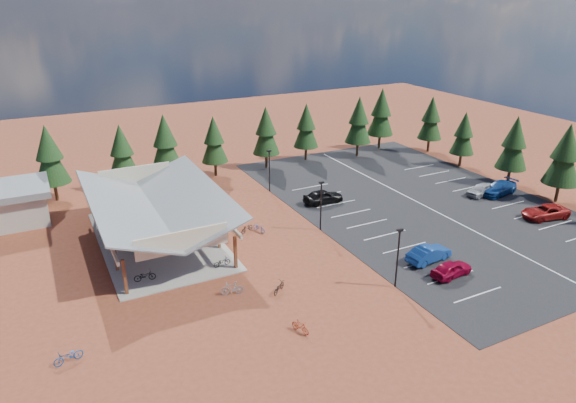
{
  "coord_description": "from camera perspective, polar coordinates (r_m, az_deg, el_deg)",
  "views": [
    {
      "loc": [
        -18.97,
        -38.02,
        22.09
      ],
      "look_at": [
        2.78,
        4.78,
        2.47
      ],
      "focal_mm": 32.0,
      "sensor_mm": 36.0,
      "label": 1
    }
  ],
  "objects": [
    {
      "name": "ground",
      "position": [
        47.89,
        -0.37,
        -5.24
      ],
      "size": [
        140.0,
        140.0,
        0.0
      ],
      "primitive_type": "plane",
      "color": "brown",
      "rests_on": "ground"
    },
    {
      "name": "asphalt_lot",
      "position": [
        59.78,
        14.36,
        -0.16
      ],
      "size": [
        27.0,
        44.0,
        0.04
      ],
      "primitive_type": "cube",
      "color": "black",
      "rests_on": "ground"
    },
    {
      "name": "concrete_pad",
      "position": [
        50.92,
        -14.13,
        -4.14
      ],
      "size": [
        10.6,
        18.6,
        0.1
      ],
      "primitive_type": "cube",
      "color": "gray",
      "rests_on": "ground"
    },
    {
      "name": "bike_pavilion",
      "position": [
        49.41,
        -14.53,
        -0.21
      ],
      "size": [
        11.65,
        19.4,
        4.97
      ],
      "color": "brown",
      "rests_on": "concrete_pad"
    },
    {
      "name": "lamp_post_0",
      "position": [
        41.53,
        12.12,
        -5.71
      ],
      "size": [
        0.5,
        0.25,
        5.14
      ],
      "color": "black",
      "rests_on": "ground"
    },
    {
      "name": "lamp_post_1",
      "position": [
        50.41,
        3.69,
        -0.09
      ],
      "size": [
        0.5,
        0.25,
        5.14
      ],
      "color": "black",
      "rests_on": "ground"
    },
    {
      "name": "lamp_post_2",
      "position": [
        60.38,
        -2.09,
        3.77
      ],
      "size": [
        0.5,
        0.25,
        5.14
      ],
      "color": "black",
      "rests_on": "ground"
    },
    {
      "name": "trash_bin_0",
      "position": [
        49.85,
        -7.01,
        -3.68
      ],
      "size": [
        0.6,
        0.6,
        0.9
      ],
      "primitive_type": "cylinder",
      "color": "#4F341C",
      "rests_on": "ground"
    },
    {
      "name": "trash_bin_1",
      "position": [
        51.9,
        -6.19,
        -2.55
      ],
      "size": [
        0.6,
        0.6,
        0.9
      ],
      "primitive_type": "cylinder",
      "color": "#4F341C",
      "rests_on": "ground"
    },
    {
      "name": "pine_1",
      "position": [
        62.87,
        -25.0,
        4.71
      ],
      "size": [
        3.78,
        3.78,
        8.82
      ],
      "color": "#382314",
      "rests_on": "ground"
    },
    {
      "name": "pine_2",
      "position": [
        62.91,
        -17.99,
        5.36
      ],
      "size": [
        3.5,
        3.5,
        8.16
      ],
      "color": "#382314",
      "rests_on": "ground"
    },
    {
      "name": "pine_3",
      "position": [
        63.95,
        -13.5,
        6.45
      ],
      "size": [
        3.77,
        3.77,
        8.77
      ],
      "color": "#382314",
      "rests_on": "ground"
    },
    {
      "name": "pine_4",
      "position": [
        66.0,
        -8.23,
        6.81
      ],
      "size": [
        3.36,
        3.36,
        7.84
      ],
      "color": "#382314",
      "rests_on": "ground"
    },
    {
      "name": "pine_5",
      "position": [
        68.36,
        -2.47,
        7.86
      ],
      "size": [
        3.61,
        3.61,
        8.42
      ],
      "color": "#382314",
      "rests_on": "ground"
    },
    {
      "name": "pine_6",
      "position": [
        71.83,
        2.03,
        8.4
      ],
      "size": [
        3.46,
        3.46,
        8.07
      ],
      "color": "#382314",
      "rests_on": "ground"
    },
    {
      "name": "pine_7",
      "position": [
        74.15,
        7.87,
        8.95
      ],
      "size": [
        3.73,
        3.73,
        8.69
      ],
      "color": "#382314",
      "rests_on": "ground"
    },
    {
      "name": "pine_8",
      "position": [
        78.46,
        10.32,
        9.74
      ],
      "size": [
        3.92,
        3.92,
        9.14
      ],
      "color": "#382314",
      "rests_on": "ground"
    },
    {
      "name": "pine_10",
      "position": [
        64.28,
        28.43,
        4.61
      ],
      "size": [
        3.9,
        3.9,
        9.09
      ],
      "color": "#382314",
      "rests_on": "ground"
    },
    {
      "name": "pine_11",
      "position": [
        67.87,
        23.84,
        5.96
      ],
      "size": [
        3.69,
        3.69,
        8.6
      ],
      "color": "#382314",
      "rests_on": "ground"
    },
    {
      "name": "pine_12",
      "position": [
        73.08,
        18.95,
        7.18
      ],
      "size": [
        3.23,
        3.23,
        7.53
      ],
      "color": "#382314",
      "rests_on": "ground"
    },
    {
      "name": "pine_13",
      "position": [
        78.69,
        15.62,
        8.91
      ],
      "size": [
        3.54,
        3.54,
        8.24
      ],
      "color": "#382314",
      "rests_on": "ground"
    },
    {
      "name": "bike_0",
      "position": [
        44.03,
        -15.63,
        -7.95
      ],
      "size": [
        1.83,
        0.85,
        0.92
      ],
      "primitive_type": "imported",
      "rotation": [
        0.0,
        0.0,
        1.43
      ],
      "color": "black",
      "rests_on": "concrete_pad"
    },
    {
      "name": "bike_1",
      "position": [
        49.55,
        -15.81,
        -4.31
      ],
      "size": [
        1.9,
        0.72,
        1.11
      ],
      "primitive_type": "imported",
      "rotation": [
        0.0,
        0.0,
        1.68
      ],
      "color": "#91959A",
      "rests_on": "concrete_pad"
    },
    {
      "name": "bike_2",
      "position": [
        52.98,
        -16.12,
        -2.64
      ],
      "size": [
        1.91,
        0.73,
        0.99
      ],
      "primitive_type": "imported",
      "rotation": [
        0.0,
        0.0,
        1.53
      ],
      "color": "#104995",
      "rests_on": "concrete_pad"
    },
    {
      "name": "bike_3",
      "position": [
        57.29,
        -18.87,
        -1.08
      ],
      "size": [
        1.62,
        0.6,
        0.95
      ],
      "primitive_type": "imported",
      "rotation": [
        0.0,
        0.0,
        1.67
      ],
      "color": "maroon",
      "rests_on": "concrete_pad"
    },
    {
      "name": "bike_4",
      "position": [
        44.93,
        -7.36,
        -6.68
      ],
      "size": [
        1.6,
        0.68,
        0.82
      ],
      "primitive_type": "imported",
      "rotation": [
        0.0,
        0.0,
        1.66
      ],
      "color": "black",
      "rests_on": "concrete_pad"
    },
    {
      "name": "bike_5",
      "position": [
        50.83,
        -10.93,
        -3.14
      ],
      "size": [
        1.86,
        0.58,
        1.11
      ],
      "primitive_type": "imported",
      "rotation": [
        0.0,
        0.0,
        1.6
      ],
      "color": "gray",
      "rests_on": "concrete_pad"
    },
    {
      "name": "bike_6",
      "position": [
        54.4,
        -11.33,
        -1.55
      ],
      "size": [
        1.8,
        0.91,
        0.9
      ],
      "primitive_type": "imported",
      "rotation": [
        0.0,
        0.0,
        1.76
      ],
      "color": "#1E279A",
      "rests_on": "concrete_pad"
    },
    {
      "name": "bike_7",
      "position": [
        56.01,
        -14.71,
        -1.1
      ],
      "size": [
        1.7,
        0.65,
        0.99
      ],
      "primitive_type": "imported",
      "rotation": [
        0.0,
        0.0,
        1.69
      ],
      "color": "maroon",
      "rests_on": "concrete_pad"
    },
    {
      "name": "bike_10",
      "position": [
        37.07,
        -23.22,
        -15.52
      ],
      "size": [
        1.97,
        1.03,
        0.98
      ],
      "primitive_type": "imported",
      "rotation": [
        0.0,
        0.0,
        4.92
      ],
      "color": "#114B95",
      "rests_on": "ground"
    },
    {
      "name": "bike_11",
      "position": [
        36.84,
        1.38,
        -13.7
      ],
      "size": [
        0.95,
        1.64,
        0.95
      ],
      "primitive_type": "imported",
      "rotation": [
        0.0,
        0.0,
        0.34
      ],
      "color": "#9F3117",
      "rests_on": "ground"
    },
    {
      "name": "bike_12",
      "position": [
        41.17,
        -1.03,
        -9.49
      ],
      "size": [
        1.69,
        1.51,
        0.89
      ],
      "primitive_type": "imported",
      "rotation": [
        0.0,
        0.0,
        2.24
      ],
      "color": "black",
      "rests_on": "ground"
    },
    {
      "name": "bike_13",
      "position": [
        41.07,
        -6.24,
        -9.56
      ],
      "size": [
        1.88,
        0.94,
        1.09
      ],
      "primitive_type": "imported",
      "rotation": [
        0.0,
        0.0,
        4.47
      ],
      "color": "gray",
      "rests_on": "ground"
    },
    {
      "name": "bike_14",
      "position": [
        51.01,
        -3.24,
        -2.91
      ],
      "size": [
        1.04,
        1.8,
        0.89
      ],
      "primitive_type": "imported",
      "rotation": [
        0.0,
        0.0,
        0.28
      ],
      "color": "navy",
      "rests_on": "ground"
    },
    {
      "name": "bike_15",
      "position": [
        52.2,
        -5.68,
        -2.34
      ],
      "size": [
        1.22,
        1.57,
        0.95
      ],
      "primitive_type": "imported",
      "rotation": [
        0.0,
        0.0,
        2.57
      ],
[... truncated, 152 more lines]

